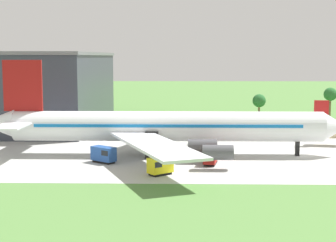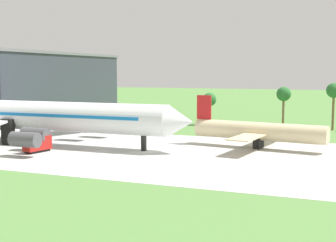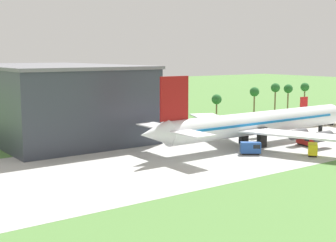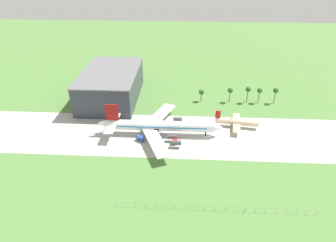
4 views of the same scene
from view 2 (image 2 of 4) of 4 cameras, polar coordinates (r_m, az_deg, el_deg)
name	(u,v)px [view 2 (image 2 of 4)]	position (r m, az deg, el deg)	size (l,w,h in m)	color
ground_plane	(148,152)	(83.11, -2.47, -3.74)	(600.00, 600.00, 0.00)	#517F3D
taxiway_strip	(148,151)	(83.11, -2.47, -3.73)	(320.00, 44.00, 0.02)	#B2B2AD
jet_airliner	(25,115)	(96.57, -17.06, 0.66)	(69.90, 58.61, 18.04)	white
regional_aircraft	(258,131)	(87.71, 10.92, -1.25)	(25.00, 22.60, 9.54)	beige
fuel_truck	(37,144)	(85.14, -15.72, -2.70)	(2.94, 5.35, 2.82)	black
terminal_building	(21,85)	(154.24, -17.44, 4.22)	(36.72, 61.20, 19.81)	#333842
palm_tree_row	(319,95)	(119.10, 17.97, 2.99)	(52.71, 3.60, 11.43)	brown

